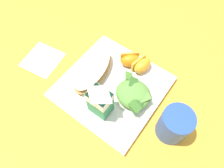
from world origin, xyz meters
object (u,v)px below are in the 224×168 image
at_px(green_salad_pile, 133,94).
at_px(orange_wedge_middle, 130,60).
at_px(drinking_blue_cup, 174,125).
at_px(paper_napkin, 42,59).
at_px(orange_wedge_front, 142,65).
at_px(milk_carton, 100,100).
at_px(white_plate, 112,87).
at_px(cheesy_pizza_bread, 93,70).

bearing_deg(green_salad_pile, orange_wedge_middle, -51.86).
distance_m(green_salad_pile, drinking_blue_cup, 0.13).
distance_m(paper_napkin, drinking_blue_cup, 0.45).
distance_m(orange_wedge_front, orange_wedge_middle, 0.04).
distance_m(milk_carton, paper_napkin, 0.28).
xyz_separation_m(orange_wedge_middle, drinking_blue_cup, (-0.20, 0.11, 0.01)).
relative_size(white_plate, drinking_blue_cup, 2.82).
xyz_separation_m(white_plate, cheesy_pizza_bread, (0.07, 0.00, 0.03)).
bearing_deg(white_plate, milk_carton, 104.28).
height_order(green_salad_pile, paper_napkin, green_salad_pile).
bearing_deg(orange_wedge_front, white_plate, 69.75).
height_order(cheesy_pizza_bread, paper_napkin, cheesy_pizza_bread).
relative_size(orange_wedge_front, orange_wedge_middle, 0.96).
height_order(milk_carton, paper_napkin, milk_carton).
bearing_deg(paper_napkin, drinking_blue_cup, -175.26).
relative_size(orange_wedge_middle, drinking_blue_cup, 0.69).
bearing_deg(orange_wedge_middle, paper_napkin, 30.89).
height_order(white_plate, cheesy_pizza_bread, cheesy_pizza_bread).
bearing_deg(cheesy_pizza_bread, milk_carton, 139.48).
distance_m(green_salad_pile, orange_wedge_front, 0.10).
distance_m(green_salad_pile, paper_napkin, 0.32).
height_order(green_salad_pile, orange_wedge_front, green_salad_pile).
bearing_deg(drinking_blue_cup, milk_carton, 19.74).
relative_size(cheesy_pizza_bread, orange_wedge_middle, 2.64).
bearing_deg(drinking_blue_cup, paper_napkin, 4.74).
relative_size(green_salad_pile, drinking_blue_cup, 1.09).
height_order(cheesy_pizza_bread, orange_wedge_front, orange_wedge_front).
relative_size(green_salad_pile, orange_wedge_middle, 1.57).
xyz_separation_m(cheesy_pizza_bread, drinking_blue_cup, (-0.27, 0.01, 0.02)).
xyz_separation_m(green_salad_pile, orange_wedge_middle, (0.07, -0.09, -0.00)).
bearing_deg(orange_wedge_middle, drinking_blue_cup, 151.84).
height_order(cheesy_pizza_bread, orange_wedge_middle, orange_wedge_middle).
bearing_deg(green_salad_pile, paper_napkin, 9.86).
bearing_deg(paper_napkin, green_salad_pile, -170.14).
relative_size(green_salad_pile, milk_carton, 0.98).
bearing_deg(milk_carton, paper_napkin, -6.06).
bearing_deg(orange_wedge_middle, cheesy_pizza_bread, 54.60).
xyz_separation_m(orange_wedge_front, paper_napkin, (0.28, 0.15, -0.03)).
xyz_separation_m(cheesy_pizza_bread, orange_wedge_middle, (-0.07, -0.10, 0.00)).
distance_m(white_plate, cheesy_pizza_bread, 0.07).
bearing_deg(cheesy_pizza_bread, green_salad_pile, -177.62).
distance_m(white_plate, paper_napkin, 0.25).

